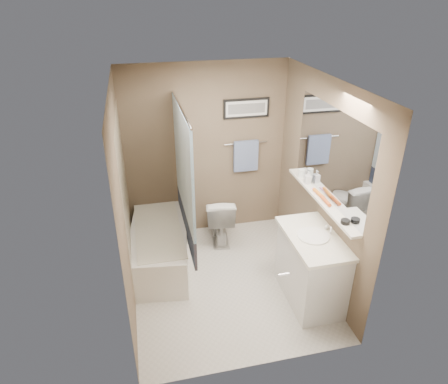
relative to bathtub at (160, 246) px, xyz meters
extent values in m
plane|color=beige|center=(0.75, -0.56, -0.25)|extent=(2.50, 2.50, 0.00)
cube|color=white|center=(0.75, -0.56, 2.13)|extent=(2.20, 2.50, 0.04)
cube|color=brown|center=(0.75, 0.67, 0.95)|extent=(2.20, 0.04, 2.40)
cube|color=brown|center=(0.75, -1.79, 0.95)|extent=(2.20, 0.04, 2.40)
cube|color=brown|center=(-0.33, -0.56, 0.95)|extent=(0.04, 2.50, 2.40)
cube|color=brown|center=(1.83, -0.56, 0.95)|extent=(0.04, 2.50, 2.40)
cube|color=tan|center=(-0.34, -0.06, 0.75)|extent=(0.02, 1.55, 2.00)
cylinder|color=silver|center=(0.35, -0.06, 1.80)|extent=(0.02, 1.55, 0.02)
cube|color=white|center=(0.35, -0.06, 1.15)|extent=(0.03, 1.45, 1.28)
cube|color=#29344D|center=(0.35, -0.06, 0.33)|extent=(0.03, 1.45, 0.36)
cube|color=silver|center=(1.84, -0.71, 1.37)|extent=(0.02, 1.60, 1.00)
cube|color=silver|center=(1.79, -0.71, 0.85)|extent=(0.12, 1.60, 0.03)
cylinder|color=silver|center=(1.30, 0.66, 1.05)|extent=(0.60, 0.02, 0.02)
cube|color=#90A7D2|center=(1.30, 0.64, 0.87)|extent=(0.34, 0.05, 0.44)
cube|color=black|center=(1.30, 0.67, 1.53)|extent=(0.62, 0.02, 0.26)
cube|color=white|center=(1.30, 0.66, 1.53)|extent=(0.56, 0.00, 0.20)
cube|color=#595959|center=(1.30, 0.66, 1.53)|extent=(0.50, 0.00, 0.13)
cube|color=silver|center=(1.30, -1.80, 0.75)|extent=(0.80, 0.02, 2.00)
cylinder|color=silver|center=(0.97, -1.75, 0.75)|extent=(0.10, 0.02, 0.02)
cube|color=white|center=(0.00, 0.00, 0.00)|extent=(0.89, 1.58, 0.50)
cube|color=white|center=(0.00, 0.00, 0.25)|extent=(0.56, 1.36, 0.02)
imported|color=silver|center=(0.86, 0.36, 0.10)|extent=(0.46, 0.72, 0.69)
cube|color=silver|center=(1.60, -1.04, 0.15)|extent=(0.51, 0.91, 0.80)
cube|color=white|center=(1.59, -1.04, 0.57)|extent=(0.54, 0.96, 0.04)
cylinder|color=white|center=(1.58, -1.04, 0.60)|extent=(0.34, 0.34, 0.01)
cylinder|color=white|center=(1.78, -1.04, 0.64)|extent=(0.02, 0.02, 0.10)
sphere|color=white|center=(1.78, -0.94, 0.62)|extent=(0.05, 0.05, 0.05)
cylinder|color=black|center=(1.79, -1.27, 0.89)|extent=(0.09, 0.09, 0.04)
cylinder|color=#C44D1B|center=(1.79, -0.83, 0.89)|extent=(0.04, 0.22, 0.04)
cylinder|color=orange|center=(1.79, -0.66, 0.89)|extent=(0.05, 0.22, 0.04)
cube|color=pink|center=(1.79, -0.56, 0.87)|extent=(0.04, 0.16, 0.01)
cylinder|color=white|center=(1.79, -0.16, 0.92)|extent=(0.08, 0.08, 0.10)
imported|color=#999999|center=(1.79, -0.34, 0.94)|extent=(0.08, 0.08, 0.15)
camera|label=1|loc=(-0.14, -4.29, 2.96)|focal=32.00mm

